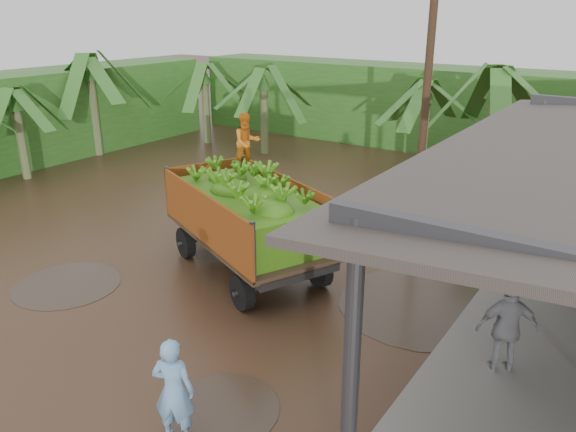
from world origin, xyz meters
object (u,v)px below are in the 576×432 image
object	(u,v)px
man_grey	(507,328)
man_blue	(174,391)
utility_pole	(428,80)
banana_trailer	(248,215)

from	to	relation	value
man_grey	man_blue	bearing A→B (deg)	19.83
man_grey	utility_pole	xyz separation A→B (m)	(-4.53, 7.38, 3.12)
utility_pole	banana_trailer	bearing A→B (deg)	-104.04
banana_trailer	utility_pole	xyz separation A→B (m)	(1.65, 6.61, 2.59)
man_blue	man_grey	size ratio (longest dim) A/B	0.95
banana_trailer	man_grey	xyz separation A→B (m)	(6.18, -0.77, -0.53)
man_blue	man_grey	world-z (taller)	man_grey
utility_pole	man_grey	bearing A→B (deg)	-58.45
banana_trailer	man_grey	world-z (taller)	banana_trailer
man_grey	utility_pole	bearing A→B (deg)	-89.50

